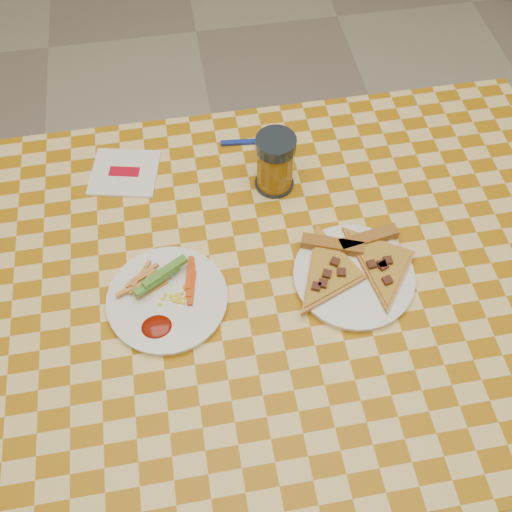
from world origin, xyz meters
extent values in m
plane|color=beige|center=(0.00, 0.00, 0.00)|extent=(8.00, 8.00, 0.00)
cylinder|color=silver|center=(-0.54, 0.34, 0.35)|extent=(0.06, 0.06, 0.71)
cylinder|color=silver|center=(0.54, 0.34, 0.35)|extent=(0.06, 0.06, 0.71)
cube|color=#55381D|center=(0.00, 0.00, 0.73)|extent=(1.20, 0.80, 0.04)
cylinder|color=white|center=(-0.19, -0.01, 0.76)|extent=(0.27, 0.27, 0.01)
cylinder|color=white|center=(0.15, -0.02, 0.76)|extent=(0.25, 0.25, 0.01)
cube|color=#11580D|center=(-0.19, 0.02, 0.79)|extent=(0.09, 0.07, 0.02)
cube|color=#E9450A|center=(-0.14, 0.01, 0.78)|extent=(0.06, 0.07, 0.01)
ellipsoid|color=#731002|center=(-0.21, -0.07, 0.77)|extent=(0.05, 0.05, 0.01)
cube|color=#A97026|center=(0.12, 0.04, 0.78)|extent=(0.12, 0.06, 0.02)
cube|color=#A97026|center=(0.19, 0.04, 0.78)|extent=(0.12, 0.04, 0.02)
cylinder|color=black|center=(0.05, 0.22, 0.76)|extent=(0.08, 0.08, 0.01)
cylinder|color=#885B0E|center=(0.05, 0.22, 0.81)|extent=(0.07, 0.07, 0.10)
cylinder|color=black|center=(0.05, 0.22, 0.87)|extent=(0.08, 0.08, 0.03)
cube|color=white|center=(-0.25, 0.30, 0.76)|extent=(0.16, 0.15, 0.01)
cube|color=#B50A1E|center=(-0.25, 0.30, 0.76)|extent=(0.07, 0.04, 0.00)
cube|color=navy|center=(0.01, 0.34, 0.76)|extent=(0.10, 0.02, 0.01)
cube|color=silver|center=(0.07, 0.33, 0.76)|extent=(0.05, 0.02, 0.00)
camera|label=1|loc=(-0.11, -0.51, 1.65)|focal=40.00mm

